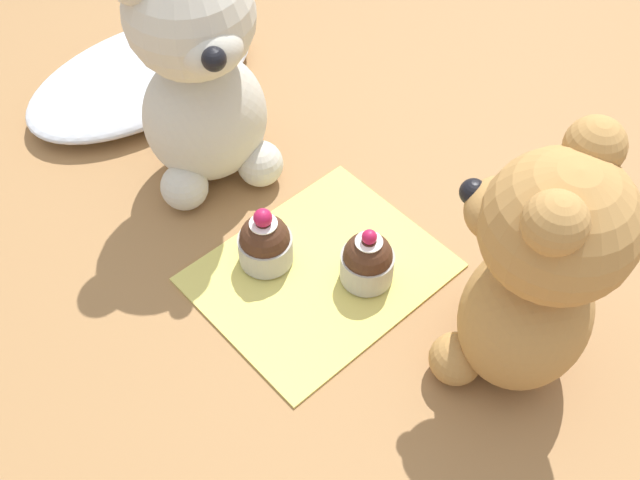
{
  "coord_description": "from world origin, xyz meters",
  "views": [
    {
      "loc": [
        -0.32,
        -0.35,
        0.64
      ],
      "look_at": [
        0.0,
        0.0,
        0.06
      ],
      "focal_mm": 42.0,
      "sensor_mm": 36.0,
      "label": 1
    }
  ],
  "objects_px": {
    "teddy_bear_cream": "(200,74)",
    "cupcake_near_cream_bear": "(265,242)",
    "teddy_bear_tan": "(535,275)",
    "cupcake_near_tan_bear": "(367,260)"
  },
  "relations": [
    {
      "from": "teddy_bear_tan",
      "to": "cupcake_near_cream_bear",
      "type": "relative_size",
      "value": 3.59
    },
    {
      "from": "teddy_bear_cream",
      "to": "cupcake_near_tan_bear",
      "type": "bearing_deg",
      "value": -66.54
    },
    {
      "from": "teddy_bear_tan",
      "to": "cupcake_near_cream_bear",
      "type": "height_order",
      "value": "teddy_bear_tan"
    },
    {
      "from": "teddy_bear_cream",
      "to": "cupcake_near_cream_bear",
      "type": "height_order",
      "value": "teddy_bear_cream"
    },
    {
      "from": "teddy_bear_tan",
      "to": "cupcake_near_cream_bear",
      "type": "distance_m",
      "value": 0.28
    },
    {
      "from": "cupcake_near_cream_bear",
      "to": "cupcake_near_tan_bear",
      "type": "xyz_separation_m",
      "value": [
        0.06,
        -0.09,
        -0.0
      ]
    },
    {
      "from": "teddy_bear_tan",
      "to": "cupcake_near_cream_bear",
      "type": "xyz_separation_m",
      "value": [
        -0.1,
        0.24,
        -0.1
      ]
    },
    {
      "from": "cupcake_near_tan_bear",
      "to": "teddy_bear_tan",
      "type": "bearing_deg",
      "value": -77.27
    },
    {
      "from": "teddy_bear_cream",
      "to": "cupcake_near_cream_bear",
      "type": "bearing_deg",
      "value": -87.27
    },
    {
      "from": "teddy_bear_cream",
      "to": "teddy_bear_tan",
      "type": "bearing_deg",
      "value": -63.35
    }
  ]
}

